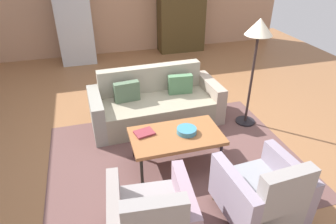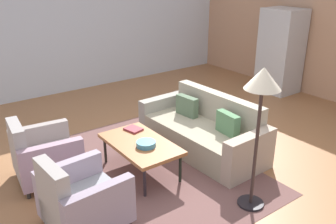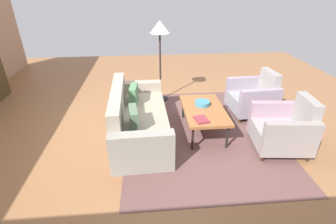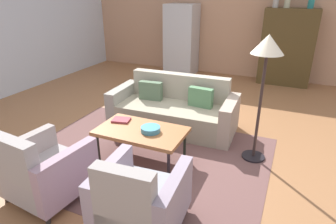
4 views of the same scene
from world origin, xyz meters
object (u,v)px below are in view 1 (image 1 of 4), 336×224
Objects in this scene: armchair_left at (152,221)px; floor_lamp at (258,37)px; refrigerator at (75,24)px; couch at (155,104)px; armchair_right at (264,195)px; book_stack at (144,133)px; coffee_table at (176,137)px; cabinet at (181,17)px; fruit_bowl at (187,131)px.

floor_lamp reaches higher than armchair_left.
refrigerator reaches higher than floor_lamp.
floor_lamp is at bearing 158.17° from couch.
armchair_right is 5.89m from refrigerator.
armchair_right is 3.14× the size of book_stack.
book_stack is (-1.00, 1.30, 0.13)m from armchair_right.
couch is 2.42× the size of armchair_left.
armchair_right is (1.21, -0.00, 0.00)m from armchair_left.
coffee_table is at bearing -155.02° from floor_lamp.
armchair_right is 1.64m from book_stack.
couch is at bearing 90.14° from coffee_table.
cabinet is 0.97× the size of refrigerator.
couch is at bearing 81.25° from armchair_left.
armchair_right is at bearing -62.60° from coffee_table.
cabinet is (1.94, 4.40, 0.43)m from book_stack.
couch is at bearing 97.05° from fruit_bowl.
armchair_left is 6.12m from cabinet.
fruit_bowl is 0.15× the size of floor_lamp.
fruit_bowl is at bearing 62.88° from armchair_left.
refrigerator is (-1.15, 3.24, 0.64)m from couch.
refrigerator is 4.59m from floor_lamp.
book_stack reaches higher than coffee_table.
coffee_table is 1.88m from floor_lamp.
coffee_table is (0.00, -1.19, 0.13)m from couch.
book_stack is 0.16× the size of cabinet.
coffee_table is 4.81m from cabinet.
armchair_right is at bearing -52.29° from book_stack.
fruit_bowl is (0.75, 1.17, 0.15)m from armchair_left.
floor_lamp reaches higher than couch.
floor_lamp is at bearing 61.75° from armchair_right.
floor_lamp reaches higher than armchair_right.
coffee_table is 1.36× the size of armchair_right.
cabinet is at bearing 66.22° from book_stack.
armchair_right is at bearing -99.33° from cabinet.
armchair_right is 2.29m from floor_lamp.
cabinet is at bearing 74.99° from armchair_left.
floor_lamp reaches higher than coffee_table.
armchair_left is at bearing -84.41° from refrigerator.
refrigerator reaches higher than coffee_table.
book_stack is at bearing 86.52° from armchair_left.
cabinet is 2.70m from refrigerator.
armchair_left is 0.49× the size of cabinet.
armchair_left is 0.51× the size of floor_lamp.
armchair_right is at bearing 102.58° from couch.
fruit_bowl is at bearing 0.00° from coffee_table.
cabinet is (1.54, 3.35, 0.61)m from couch.
book_stack is at bearing 161.78° from coffee_table.
coffee_table is 4.29× the size of book_stack.
armchair_right is (0.61, -2.35, 0.06)m from couch.
refrigerator is (-1.76, 5.60, 0.58)m from armchair_right.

